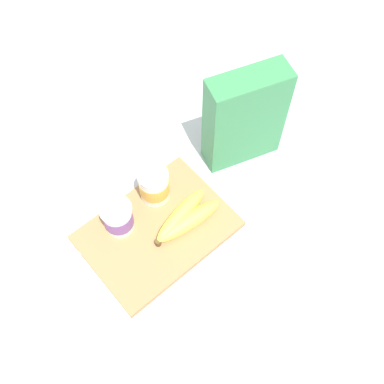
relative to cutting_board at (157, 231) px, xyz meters
The scene contains 7 objects.
ground_plane 0.01m from the cutting_board, ahead, with size 2.40×2.40×0.00m, color silver.
cutting_board is the anchor object (origin of this frame).
cereal_box 0.32m from the cutting_board, ahead, with size 0.18×0.07×0.26m, color #38844C.
yogurt_cup_front 0.10m from the cutting_board, 132.87° to the left, with size 0.07×0.07×0.08m.
yogurt_cup_back 0.10m from the cutting_board, 54.09° to the left, with size 0.07×0.07×0.09m.
banana_bunch 0.07m from the cutting_board, 23.62° to the right, with size 0.17×0.08×0.04m.
spoon 0.21m from the cutting_board, 158.69° to the left, with size 0.13×0.03×0.01m.
Camera 1 is at (-0.22, -0.38, 0.96)m, focal length 43.64 mm.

